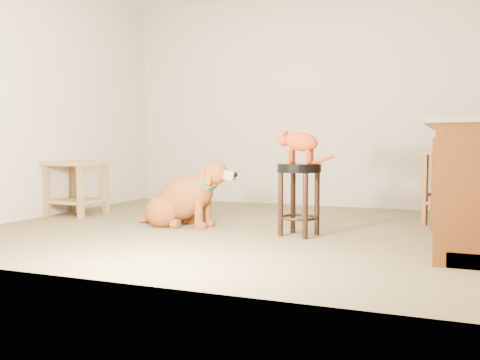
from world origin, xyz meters
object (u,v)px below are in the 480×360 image
at_px(side_table, 77,179).
at_px(golden_retriever, 184,200).
at_px(padded_stool, 299,185).
at_px(wood_stool, 448,187).
at_px(tabby_kitten, 298,143).

distance_m(side_table, golden_retriever, 1.47).
bearing_deg(padded_stool, golden_retriever, 174.97).
bearing_deg(wood_stool, tabby_kitten, -137.17).
distance_m(padded_stool, golden_retriever, 1.15).
bearing_deg(side_table, tabby_kitten, -8.20).
bearing_deg(tabby_kitten, golden_retriever, -173.98).
height_order(side_table, tabby_kitten, tabby_kitten).
relative_size(golden_retriever, tabby_kitten, 2.02).
distance_m(side_table, tabby_kitten, 2.61).
relative_size(padded_stool, tabby_kitten, 1.18).
xyz_separation_m(padded_stool, wood_stool, (1.15, 1.08, -0.06)).
xyz_separation_m(padded_stool, tabby_kitten, (-0.01, 0.00, 0.35)).
distance_m(wood_stool, tabby_kitten, 1.63).
bearing_deg(tabby_kitten, wood_stool, 53.75).
distance_m(golden_retriever, tabby_kitten, 1.25).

